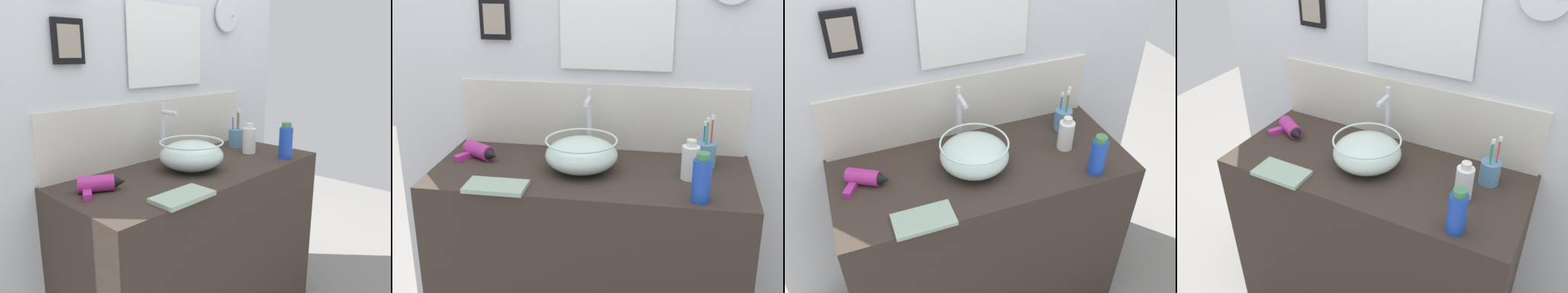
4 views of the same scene
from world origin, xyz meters
The scene contains 9 objects.
vanity_counter centered at (0.00, 0.00, 0.46)m, with size 1.24×0.53×0.92m, color #382D26.
back_panel centered at (0.00, 0.29, 1.20)m, with size 1.90×0.10×2.39m.
glass_bowl_sink centered at (-0.04, 0.00, 0.99)m, with size 0.28×0.28×0.13m.
faucet centered at (-0.04, 0.18, 1.08)m, with size 0.02×0.11×0.28m.
hair_drier centered at (-0.47, 0.05, 0.95)m, with size 0.20×0.14×0.06m.
toothbrush_cup centered at (0.44, 0.12, 0.97)m, with size 0.08×0.08×0.21m.
soap_dispenser centered at (0.38, -0.01, 0.99)m, with size 0.07×0.07×0.15m.
lotion_bottle centered at (0.41, -0.20, 1.00)m, with size 0.06×0.06×0.18m.
hand_towel centered at (-0.31, -0.22, 0.93)m, with size 0.22×0.12×0.02m, color #99B29E.
Camera 2 is at (0.32, -1.93, 1.74)m, focal length 50.00 mm.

